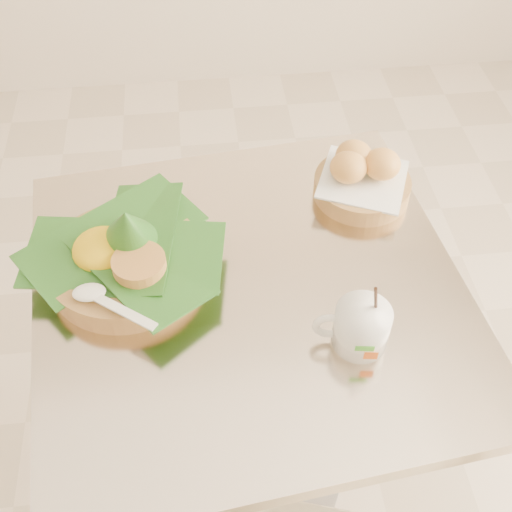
{
  "coord_description": "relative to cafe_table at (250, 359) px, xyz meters",
  "views": [
    {
      "loc": [
        0.07,
        -0.64,
        1.57
      ],
      "look_at": [
        0.15,
        0.02,
        0.82
      ],
      "focal_mm": 45.0,
      "sensor_mm": 36.0,
      "label": 1
    }
  ],
  "objects": [
    {
      "name": "floor",
      "position": [
        -0.14,
        -0.02,
        -0.53
      ],
      "size": [
        3.6,
        3.6,
        0.0
      ],
      "primitive_type": "plane",
      "color": "beige",
      "rests_on": "ground"
    },
    {
      "name": "cafe_table",
      "position": [
        0.0,
        0.0,
        0.0
      ],
      "size": [
        0.77,
        0.77,
        0.75
      ],
      "rotation": [
        0.0,
        0.0,
        0.11
      ],
      "color": "gray",
      "rests_on": "floor"
    },
    {
      "name": "rice_basket",
      "position": [
        -0.2,
        0.05,
        0.26
      ],
      "size": [
        0.32,
        0.33,
        0.16
      ],
      "rotation": [
        0.0,
        0.0,
        -0.33
      ],
      "color": "tan",
      "rests_on": "cafe_table"
    },
    {
      "name": "bread_basket",
      "position": [
        0.23,
        0.2,
        0.26
      ],
      "size": [
        0.2,
        0.2,
        0.09
      ],
      "rotation": [
        0.0,
        0.0,
        0.4
      ],
      "color": "tan",
      "rests_on": "cafe_table"
    },
    {
      "name": "coffee_mug",
      "position": [
        0.15,
        -0.13,
        0.26
      ],
      "size": [
        0.12,
        0.09,
        0.15
      ],
      "rotation": [
        0.0,
        0.0,
        -0.13
      ],
      "color": "white",
      "rests_on": "cafe_table"
    }
  ]
}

